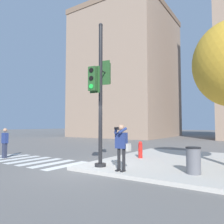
{
  "coord_description": "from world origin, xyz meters",
  "views": [
    {
      "loc": [
        5.64,
        -6.65,
        1.73
      ],
      "look_at": [
        1.09,
        0.25,
        2.23
      ],
      "focal_mm": 35.0,
      "sensor_mm": 36.0,
      "label": 1
    }
  ],
  "objects": [
    {
      "name": "fire_hydrant",
      "position": [
        0.87,
        3.11,
        0.53
      ],
      "size": [
        0.2,
        0.26,
        0.81
      ],
      "color": "red",
      "rests_on": "sidewalk_corner"
    },
    {
      "name": "sidewalk_corner",
      "position": [
        3.5,
        3.5,
        0.07
      ],
      "size": [
        8.0,
        8.0,
        0.13
      ],
      "color": "#BCB7AD",
      "rests_on": "ground_plane"
    },
    {
      "name": "traffic_signal_pole",
      "position": [
        0.54,
        0.25,
        3.18
      ],
      "size": [
        0.57,
        1.47,
        5.71
      ],
      "color": "black",
      "rests_on": "sidewalk_corner"
    },
    {
      "name": "ground_plane",
      "position": [
        0.0,
        0.0,
        0.0
      ],
      "size": [
        160.0,
        160.0,
        0.0
      ],
      "primitive_type": "plane",
      "color": "slate"
    },
    {
      "name": "crosswalk_stripes",
      "position": [
        -3.8,
        0.19,
        0.0
      ],
      "size": [
        5.65,
        2.47,
        0.01
      ],
      "color": "silver",
      "rests_on": "ground_plane"
    },
    {
      "name": "trash_bin",
      "position": [
        3.88,
        0.9,
        0.57
      ],
      "size": [
        0.48,
        0.48,
        0.87
      ],
      "color": "#5B5B60",
      "rests_on": "sidewalk_corner"
    },
    {
      "name": "pedestrian_distant",
      "position": [
        -5.51,
        -0.08,
        0.83
      ],
      "size": [
        0.34,
        0.2,
        1.57
      ],
      "color": "#282D42",
      "rests_on": "ground_plane"
    },
    {
      "name": "person_photographer",
      "position": [
        1.68,
        -0.03,
        1.1
      ],
      "size": [
        0.58,
        0.54,
        1.62
      ],
      "color": "black",
      "rests_on": "sidewalk_corner"
    },
    {
      "name": "building_left",
      "position": [
        -11.45,
        23.59,
        9.75
      ],
      "size": [
        13.57,
        14.06,
        19.49
      ],
      "color": "gray",
      "rests_on": "ground_plane"
    }
  ]
}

